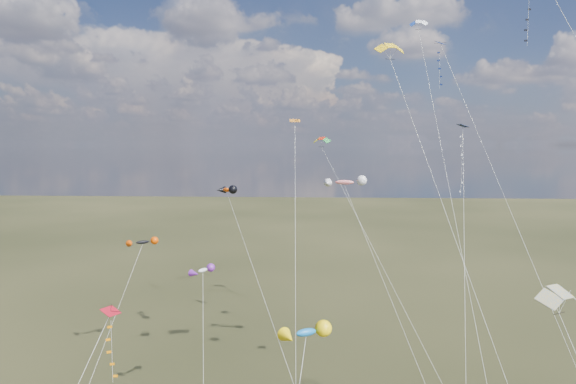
{
  "coord_description": "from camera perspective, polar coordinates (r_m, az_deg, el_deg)",
  "views": [
    {
      "loc": [
        2.69,
        -27.21,
        23.14
      ],
      "look_at": [
        0.0,
        18.0,
        19.0
      ],
      "focal_mm": 32.0,
      "sensor_mm": 36.0,
      "label": 1
    }
  ],
  "objects": [
    {
      "name": "diamond_black_high",
      "position": [
        43.09,
        26.53,
        16.56
      ],
      "size": [
        12.7,
        17.04,
        37.36
      ],
      "color": "black",
      "rests_on": "ground"
    },
    {
      "name": "diamond_navy_tall",
      "position": [
        52.33,
        17.61,
        10.96
      ],
      "size": [
        9.84,
        18.46,
        33.28
      ],
      "color": "#0F204E",
      "rests_on": "ground"
    },
    {
      "name": "diamond_red_low",
      "position": [
        32.4,
        -19.53,
        -16.78
      ],
      "size": [
        5.42,
        7.53,
        13.86
      ],
      "color": "maroon",
      "rests_on": "ground"
    },
    {
      "name": "diamond_navy_right",
      "position": [
        45.09,
        18.77,
        2.02
      ],
      "size": [
        3.47,
        15.11,
        24.91
      ],
      "color": "#101B52",
      "rests_on": "ground"
    },
    {
      "name": "diamond_orange_center",
      "position": [
        42.62,
        0.81,
        -1.03
      ],
      "size": [
        1.45,
        17.32,
        25.53
      ],
      "color": "orange",
      "rests_on": "ground"
    },
    {
      "name": "parafoil_yellow",
      "position": [
        46.13,
        11.37,
        15.48
      ],
      "size": [
        10.05,
        16.48,
        32.25
      ],
      "color": "yellow",
      "rests_on": "ground"
    },
    {
      "name": "parafoil_blue_white",
      "position": [
        65.25,
        14.37,
        17.6
      ],
      "size": [
        2.56,
        29.21,
        38.27
      ],
      "color": "#1942AB",
      "rests_on": "ground"
    },
    {
      "name": "parafoil_striped",
      "position": [
        31.85,
        28.02,
        -9.83
      ],
      "size": [
        4.46,
        11.89,
        15.92
      ],
      "color": "#FFBD05",
      "rests_on": "ground"
    },
    {
      "name": "parafoil_tricolor",
      "position": [
        61.15,
        3.83,
        5.78
      ],
      "size": [
        13.06,
        15.88,
        24.46
      ],
      "color": "yellow",
      "rests_on": "ground"
    },
    {
      "name": "novelty_black_orange",
      "position": [
        57.78,
        -15.87,
        -5.43
      ],
      "size": [
        4.19,
        10.06,
        13.15
      ],
      "color": "black",
      "rests_on": "ground"
    },
    {
      "name": "novelty_orange_black",
      "position": [
        58.77,
        -6.8,
        0.17
      ],
      "size": [
        10.33,
        14.75,
        18.65
      ],
      "color": "#E14706",
      "rests_on": "ground"
    },
    {
      "name": "novelty_white_purple",
      "position": [
        45.9,
        -9.44,
        -8.65
      ],
      "size": [
        2.4,
        8.11,
        12.64
      ],
      "color": "silver",
      "rests_on": "ground"
    },
    {
      "name": "novelty_redwhite_stripe",
      "position": [
        53.61,
        6.31,
        1.03
      ],
      "size": [
        9.69,
        14.38,
        19.93
      ],
      "color": "#EB0A06",
      "rests_on": "ground"
    },
    {
      "name": "novelty_blue_yellow",
      "position": [
        27.06,
        2.0,
        -15.46
      ],
      "size": [
        3.24,
        10.07,
        14.11
      ],
      "color": "#1166B2",
      "rests_on": "ground"
    }
  ]
}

